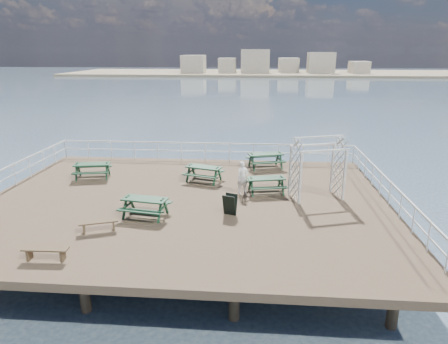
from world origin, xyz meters
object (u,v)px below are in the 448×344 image
picnic_table_b (204,170)px  flat_bench_far (99,224)px  picnic_table_e (266,182)px  flat_bench_near (46,251)px  person (243,177)px  picnic_table_a (92,168)px  trellis_arbor (317,171)px  picnic_table_c (266,157)px  picnic_table_d (145,203)px

picnic_table_b → flat_bench_far: size_ratio=1.49×
picnic_table_e → flat_bench_near: 9.95m
person → flat_bench_near: bearing=-158.2°
picnic_table_e → person: size_ratio=1.30×
picnic_table_a → trellis_arbor: trellis_arbor is taller
picnic_table_a → picnic_table_b: size_ratio=0.98×
picnic_table_a → picnic_table_c: 9.47m
picnic_table_d → flat_bench_far: (-1.34, -1.52, -0.26)m
picnic_table_b → picnic_table_e: picnic_table_b is taller
picnic_table_a → picnic_table_e: size_ratio=1.04×
picnic_table_d → picnic_table_e: (4.91, 3.21, -0.02)m
picnic_table_c → picnic_table_a: bearing=179.9°
picnic_table_a → flat_bench_near: 8.69m
trellis_arbor → picnic_table_a: bearing=152.4°
picnic_table_d → person: size_ratio=1.32×
flat_bench_near → trellis_arbor: (9.37, 6.50, 0.95)m
picnic_table_a → picnic_table_c: (9.08, 2.67, 0.04)m
picnic_table_b → picnic_table_d: size_ratio=1.06×
picnic_table_e → picnic_table_c: bearing=77.0°
picnic_table_d → flat_bench_far: picnic_table_d is taller
picnic_table_b → picnic_table_c: size_ratio=0.91×
picnic_table_c → picnic_table_e: bearing=-107.1°
picnic_table_b → person: person is taller
picnic_table_b → picnic_table_e: (3.15, -1.53, -0.02)m
trellis_arbor → person: trellis_arbor is taller
picnic_table_d → person: 4.90m
picnic_table_a → flat_bench_far: bearing=-77.4°
flat_bench_far → picnic_table_b: bearing=43.1°
picnic_table_c → flat_bench_near: size_ratio=1.59×
flat_bench_far → picnic_table_e: bearing=16.5°
person → flat_bench_far: bearing=-164.9°
flat_bench_near → picnic_table_d: bearing=57.3°
flat_bench_near → flat_bench_far: (0.88, 2.21, -0.01)m
picnic_table_c → flat_bench_near: (-7.17, -11.15, -0.30)m
picnic_table_b → trellis_arbor: size_ratio=0.75×
picnic_table_c → trellis_arbor: bearing=-81.1°
picnic_table_e → trellis_arbor: trellis_arbor is taller
picnic_table_d → trellis_arbor: trellis_arbor is taller
picnic_table_a → picnic_table_b: 5.89m
picnic_table_c → trellis_arbor: size_ratio=0.82×
flat_bench_far → trellis_arbor: (8.50, 4.29, 0.97)m
picnic_table_b → person: size_ratio=1.39×
picnic_table_b → flat_bench_near: size_ratio=1.45×
picnic_table_d → flat_bench_near: 4.34m
picnic_table_a → picnic_table_d: picnic_table_a is taller
picnic_table_b → person: bearing=-22.4°
picnic_table_a → person: size_ratio=1.36×
flat_bench_near → picnic_table_c: bearing=55.4°
picnic_table_b → trellis_arbor: trellis_arbor is taller
picnic_table_e → flat_bench_near: bearing=-148.2°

